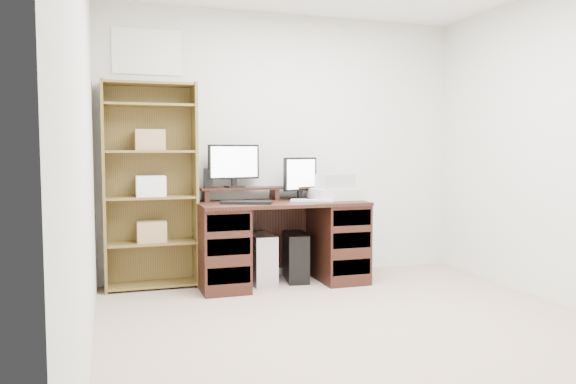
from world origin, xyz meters
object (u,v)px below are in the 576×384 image
printer (335,194)px  tower_black (296,257)px  desk (281,241)px  monitor_wide (234,164)px  tower_silver (261,258)px  monitor_small (300,177)px  bookshelf (150,184)px

printer → tower_black: (-0.36, 0.07, -0.58)m
desk → tower_black: (0.17, 0.08, -0.17)m
monitor_wide → printer: (0.91, -0.21, -0.29)m
tower_silver → tower_black: 0.34m
monitor_small → printer: 0.36m
monitor_wide → printer: monitor_wide is taller
tower_black → bookshelf: bearing=-176.7°
monitor_small → desk: bearing=-169.3°
monitor_small → tower_silver: (-0.40, -0.05, -0.74)m
monitor_wide → bookshelf: bearing=168.5°
monitor_wide → tower_black: (0.55, -0.14, -0.87)m
tower_silver → bookshelf: bearing=171.5°
monitor_wide → bookshelf: size_ratio=0.27×
desk → tower_silver: 0.25m
monitor_wide → tower_black: bearing=-26.0°
tower_silver → bookshelf: bookshelf is taller
monitor_wide → monitor_small: bearing=-20.4°
tower_black → bookshelf: size_ratio=0.26×
monitor_small → tower_black: size_ratio=0.85×
desk → monitor_small: monitor_small is taller
tower_silver → monitor_small: bearing=6.7°
tower_black → printer: bearing=-1.0°
desk → printer: printer is taller
desk → tower_black: 0.25m
desk → tower_silver: bearing=156.1°
tower_silver → tower_black: size_ratio=0.96×
printer → tower_silver: size_ratio=0.97×
monitor_small → tower_black: (-0.06, -0.05, -0.74)m
tower_black → desk: bearing=-146.4°
monitor_wide → tower_silver: size_ratio=1.09×
printer → bookshelf: bearing=170.8°
desk → monitor_wide: bearing=150.6°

